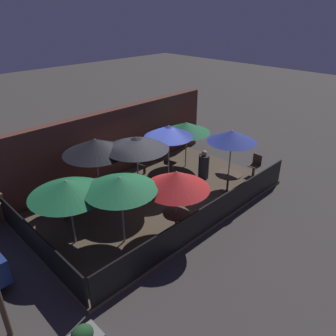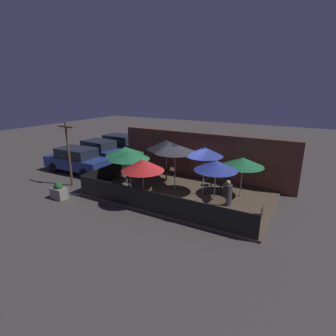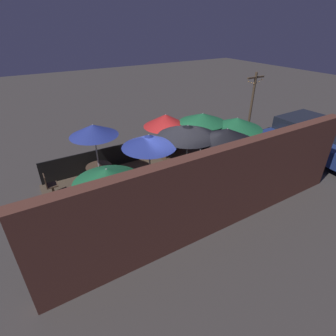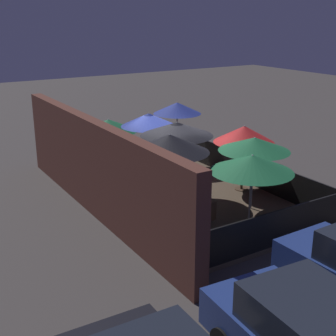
# 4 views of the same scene
# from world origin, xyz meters

# --- Properties ---
(ground_plane) EXTENTS (60.00, 60.00, 0.00)m
(ground_plane) POSITION_xyz_m (0.00, 0.00, 0.00)
(ground_plane) COLOR #423D3A
(patio_deck) EXTENTS (9.00, 5.13, 0.12)m
(patio_deck) POSITION_xyz_m (0.00, 0.00, 0.06)
(patio_deck) COLOR brown
(patio_deck) RESTS_ON ground_plane
(building_wall) EXTENTS (10.60, 0.36, 2.83)m
(building_wall) POSITION_xyz_m (0.00, 2.80, 1.41)
(building_wall) COLOR brown
(building_wall) RESTS_ON ground_plane
(fence_front) EXTENTS (8.80, 0.05, 0.95)m
(fence_front) POSITION_xyz_m (0.00, -2.52, 0.59)
(fence_front) COLOR black
(fence_front) RESTS_ON patio_deck
(fence_side_left) EXTENTS (0.05, 4.93, 0.95)m
(fence_side_left) POSITION_xyz_m (-4.46, 0.00, 0.59)
(fence_side_left) COLOR black
(fence_side_left) RESTS_ON patio_deck
(patio_umbrella_0) EXTENTS (2.22, 2.22, 2.42)m
(patio_umbrella_0) POSITION_xyz_m (-1.54, 1.23, 2.28)
(patio_umbrella_0) COLOR #B2B2B7
(patio_umbrella_0) RESTS_ON patio_deck
(patio_umbrella_1) EXTENTS (1.77, 1.77, 2.43)m
(patio_umbrella_1) POSITION_xyz_m (2.33, -1.52, 2.34)
(patio_umbrella_1) COLOR #B2B2B7
(patio_umbrella_1) RESTS_ON patio_deck
(patio_umbrella_2) EXTENTS (1.96, 1.96, 2.14)m
(patio_umbrella_2) POSITION_xyz_m (-0.95, -1.95, 1.99)
(patio_umbrella_2) COLOR #B2B2B7
(patio_umbrella_2) RESTS_ON patio_deck
(patio_umbrella_3) EXTENTS (2.20, 2.20, 2.45)m
(patio_umbrella_3) POSITION_xyz_m (-0.52, 0.33, 2.36)
(patio_umbrella_3) COLOR #B2B2B7
(patio_umbrella_3) RESTS_ON patio_deck
(patio_umbrella_4) EXTENTS (2.06, 2.06, 2.18)m
(patio_umbrella_4) POSITION_xyz_m (-2.33, -1.14, 2.10)
(patio_umbrella_4) COLOR #B2B2B7
(patio_umbrella_4) RESTS_ON patio_deck
(patio_umbrella_5) EXTENTS (1.83, 1.83, 2.45)m
(patio_umbrella_5) POSITION_xyz_m (1.07, 0.40, 2.35)
(patio_umbrella_5) COLOR #B2B2B7
(patio_umbrella_5) RESTS_ON patio_deck
(patio_umbrella_6) EXTENTS (2.03, 2.03, 2.01)m
(patio_umbrella_6) POSITION_xyz_m (2.79, 1.06, 1.91)
(patio_umbrella_6) COLOR #B2B2B7
(patio_umbrella_6) RESTS_ON patio_deck
(patio_umbrella_7) EXTENTS (2.18, 2.18, 2.09)m
(patio_umbrella_7) POSITION_xyz_m (-3.39, -0.12, 1.98)
(patio_umbrella_7) COLOR #B2B2B7
(patio_umbrella_7) RESTS_ON patio_deck
(dining_table_0) EXTENTS (0.99, 0.99, 0.72)m
(dining_table_0) POSITION_xyz_m (-1.54, 1.23, 0.70)
(dining_table_0) COLOR #4C3828
(dining_table_0) RESTS_ON patio_deck
(dining_table_1) EXTENTS (1.00, 1.00, 0.73)m
(dining_table_1) POSITION_xyz_m (2.33, -1.52, 0.71)
(dining_table_1) COLOR #4C3828
(dining_table_1) RESTS_ON patio_deck
(dining_table_2) EXTENTS (0.81, 0.81, 0.75)m
(dining_table_2) POSITION_xyz_m (-0.95, -1.95, 0.71)
(dining_table_2) COLOR #4C3828
(dining_table_2) RESTS_ON patio_deck
(patio_chair_0) EXTENTS (0.50, 0.50, 0.90)m
(patio_chair_0) POSITION_xyz_m (-3.26, 1.79, 0.61)
(patio_chair_0) COLOR #4C3828
(patio_chair_0) RESTS_ON patio_deck
(patio_chair_1) EXTENTS (0.41, 0.41, 0.90)m
(patio_chair_1) POSITION_xyz_m (4.18, -1.55, 0.61)
(patio_chair_1) COLOR #4C3828
(patio_chair_1) RESTS_ON patio_deck
(patio_chair_2) EXTENTS (0.47, 0.47, 0.93)m
(patio_chair_2) POSITION_xyz_m (1.79, 1.09, 0.63)
(patio_chair_2) COLOR #4C3828
(patio_chair_2) RESTS_ON patio_deck
(patio_chair_3) EXTENTS (0.47, 0.47, 0.94)m
(patio_chair_3) POSITION_xyz_m (1.08, 1.79, 0.63)
(patio_chair_3) COLOR #4C3828
(patio_chair_3) RESTS_ON patio_deck
(patio_chair_4) EXTENTS (0.44, 0.44, 0.94)m
(patio_chair_4) POSITION_xyz_m (-3.11, 1.06, 0.64)
(patio_chair_4) COLOR #4C3828
(patio_chair_4) RESTS_ON patio_deck
(patron_0) EXTENTS (0.52, 0.52, 1.20)m
(patron_0) POSITION_xyz_m (2.51, -0.19, 0.64)
(patron_0) COLOR #333338
(patron_0) RESTS_ON patio_deck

